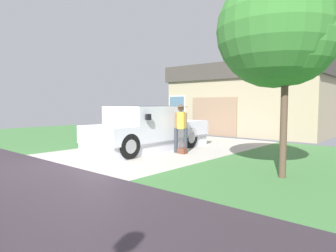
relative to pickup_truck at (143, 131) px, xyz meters
name	(u,v)px	position (x,y,z in m)	size (l,w,h in m)	color
pickup_truck	(143,131)	(0.00, 0.00, 0.00)	(2.11, 5.07, 1.66)	silver
person_with_hat	(181,124)	(1.33, 0.57, 0.27)	(0.47, 0.47, 1.75)	#333842
handbag	(182,151)	(1.53, 0.40, -0.64)	(0.29, 0.20, 0.37)	brown
house_with_garage	(257,99)	(0.10, 9.59, 1.26)	(8.88, 6.88, 3.96)	tan
front_yard_tree	(280,33)	(5.20, -0.62, 2.64)	(2.75, 2.71, 4.81)	brown
wheeled_trash_bin	(174,124)	(-2.83, 5.21, -0.13)	(0.60, 0.72, 1.14)	navy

